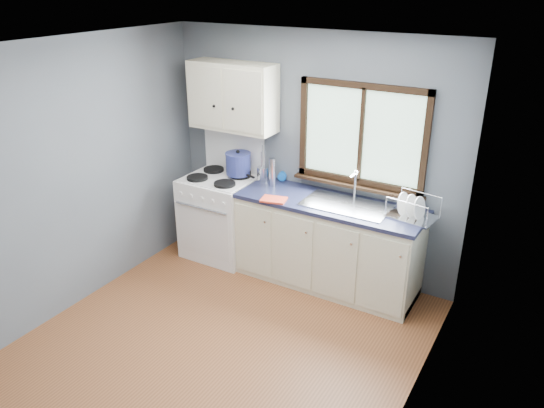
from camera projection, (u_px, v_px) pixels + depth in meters
The scene contains 18 objects.
floor at pixel (214, 352), 4.55m from camera, with size 3.20×3.60×0.02m, color brown.
ceiling at pixel (198, 49), 3.54m from camera, with size 3.20×3.60×0.02m, color white.
wall_back at pixel (312, 155), 5.48m from camera, with size 3.20×0.02×2.50m, color #575E65.
wall_left at pixel (64, 181), 4.79m from camera, with size 0.02×3.60×2.50m, color #575E65.
wall_right at pixel (415, 275), 3.30m from camera, with size 0.02×3.60×2.50m, color #575E65.
gas_range at pixel (221, 214), 5.95m from camera, with size 0.76×0.69×1.36m.
base_cabinets at pixel (327, 248), 5.40m from camera, with size 1.85×0.60×0.88m.
countertop at pixel (329, 204), 5.20m from camera, with size 1.89×0.64×0.04m, color #161A31.
sink at pixel (346, 211), 5.13m from camera, with size 0.84×0.46×0.44m.
window at pixel (361, 143), 5.11m from camera, with size 1.36×0.10×1.03m.
upper_cabinets at pixel (233, 96), 5.50m from camera, with size 0.95×0.35×0.70m.
skillet at pixel (240, 172), 5.78m from camera, with size 0.39×0.31×0.05m.
stockpot at pixel (238, 163), 5.74m from camera, with size 0.37×0.37×0.27m.
utensil_crock at pixel (263, 174), 5.69m from camera, with size 0.15×0.15×0.39m.
thermos at pixel (272, 172), 5.52m from camera, with size 0.07×0.07×0.30m, color silver.
soap_bottle at pixel (281, 171), 5.63m from camera, with size 0.10×0.10×0.25m, color blue.
dish_towel at pixel (274, 200), 5.22m from camera, with size 0.24×0.18×0.02m, color #DD4328.
dish_rack at pixel (412, 212), 4.84m from camera, with size 0.46×0.38×0.22m.
Camera 1 is at (2.28, -2.91, 2.97)m, focal length 35.00 mm.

